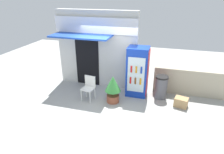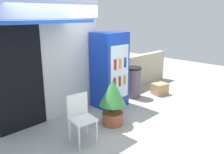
% 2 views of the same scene
% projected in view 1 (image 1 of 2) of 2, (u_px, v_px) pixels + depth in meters
% --- Properties ---
extents(ground, '(16.00, 16.00, 0.00)m').
position_uv_depth(ground, '(104.00, 101.00, 7.12)').
color(ground, '#A3A39E').
extents(storefront_building, '(3.29, 1.25, 3.06)m').
position_uv_depth(storefront_building, '(96.00, 48.00, 7.82)').
color(storefront_building, silver).
rests_on(storefront_building, ground).
extents(drink_cooler, '(0.78, 0.71, 1.88)m').
position_uv_depth(drink_cooler, '(138.00, 72.00, 7.22)').
color(drink_cooler, '#1438B2').
rests_on(drink_cooler, ground).
extents(plastic_chair, '(0.47, 0.47, 0.90)m').
position_uv_depth(plastic_chair, '(89.00, 86.00, 7.06)').
color(plastic_chair, silver).
rests_on(plastic_chair, ground).
extents(potted_plant_near_shop, '(0.57, 0.57, 1.00)m').
position_uv_depth(potted_plant_near_shop, '(113.00, 87.00, 6.85)').
color(potted_plant_near_shop, '#995138').
rests_on(potted_plant_near_shop, ground).
extents(trash_bin, '(0.46, 0.46, 0.87)m').
position_uv_depth(trash_bin, '(161.00, 87.00, 7.18)').
color(trash_bin, '#595960').
rests_on(trash_bin, ground).
extents(stone_boundary_wall, '(2.62, 0.21, 1.02)m').
position_uv_depth(stone_boundary_wall, '(189.00, 82.00, 7.38)').
color(stone_boundary_wall, '#B7AD93').
rests_on(stone_boundary_wall, ground).
extents(cardboard_box, '(0.50, 0.44, 0.33)m').
position_uv_depth(cardboard_box, '(181.00, 102.00, 6.73)').
color(cardboard_box, tan).
rests_on(cardboard_box, ground).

